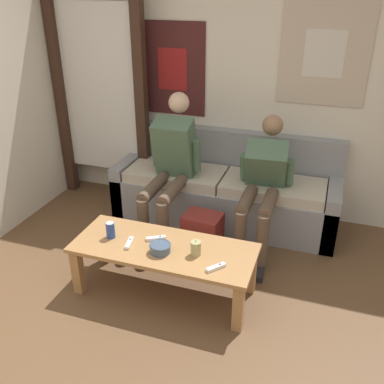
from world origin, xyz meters
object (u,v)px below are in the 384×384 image
at_px(game_controller_near_left, 156,238).
at_px(game_controller_far_center, 216,267).
at_px(ceramic_bowl, 160,247).
at_px(game_controller_near_right, 129,243).
at_px(person_seated_teen, 263,181).
at_px(person_seated_adult, 170,163).
at_px(drink_can_blue, 110,230).
at_px(backpack, 202,236).
at_px(pillar_candle, 196,248).
at_px(coffee_table, 164,254).
at_px(couch, 225,192).

xyz_separation_m(game_controller_near_left, game_controller_far_center, (0.52, -0.20, 0.00)).
bearing_deg(ceramic_bowl, game_controller_near_right, 176.17).
xyz_separation_m(person_seated_teen, game_controller_near_right, (-0.78, -0.96, -0.19)).
height_order(game_controller_near_left, game_controller_far_center, same).
height_order(person_seated_adult, game_controller_near_left, person_seated_adult).
bearing_deg(drink_can_blue, person_seated_adult, 80.98).
relative_size(person_seated_adult, game_controller_far_center, 9.43).
xyz_separation_m(backpack, game_controller_near_left, (-0.20, -0.49, 0.23)).
bearing_deg(pillar_candle, person_seated_teen, 72.61).
height_order(person_seated_teen, drink_can_blue, person_seated_teen).
xyz_separation_m(ceramic_bowl, game_controller_near_left, (-0.09, 0.14, -0.03)).
relative_size(person_seated_teen, backpack, 2.87).
distance_m(person_seated_adult, backpack, 0.70).
relative_size(coffee_table, game_controller_near_left, 9.42).
bearing_deg(drink_can_blue, coffee_table, 1.22).
relative_size(backpack, ceramic_bowl, 2.47).
bearing_deg(ceramic_bowl, pillar_candle, 11.56).
height_order(coffee_table, ceramic_bowl, ceramic_bowl).
bearing_deg(game_controller_far_center, ceramic_bowl, 171.54).
bearing_deg(game_controller_near_left, person_seated_adult, 103.49).
xyz_separation_m(coffee_table, game_controller_near_right, (-0.25, -0.05, 0.08)).
relative_size(backpack, game_controller_near_right, 2.55).
bearing_deg(pillar_candle, game_controller_near_left, 165.73).
bearing_deg(pillar_candle, drink_can_blue, 178.97).
xyz_separation_m(coffee_table, person_seated_adult, (-0.28, 0.87, 0.33)).
distance_m(backpack, game_controller_far_center, 0.79).
distance_m(person_seated_teen, ceramic_bowl, 1.12).
distance_m(person_seated_teen, game_controller_near_right, 1.25).
relative_size(couch, coffee_table, 1.58).
height_order(pillar_candle, game_controller_near_right, pillar_candle).
height_order(backpack, game_controller_far_center, game_controller_far_center).
xyz_separation_m(person_seated_adult, drink_can_blue, (-0.14, -0.88, -0.20)).
bearing_deg(game_controller_near_right, backpack, 59.15).
distance_m(couch, person_seated_adult, 0.66).
relative_size(coffee_table, ceramic_bowl, 8.70).
distance_m(backpack, pillar_candle, 0.65).
bearing_deg(couch, person_seated_adult, -140.48).
xyz_separation_m(backpack, game_controller_far_center, (0.31, -0.68, 0.23)).
bearing_deg(game_controller_far_center, coffee_table, 162.58).
xyz_separation_m(couch, game_controller_near_right, (-0.39, -1.27, 0.12)).
bearing_deg(game_controller_far_center, game_controller_near_left, 158.87).
bearing_deg(couch, ceramic_bowl, -96.07).
xyz_separation_m(couch, pillar_candle, (0.11, -1.23, 0.16)).
xyz_separation_m(pillar_candle, game_controller_near_left, (-0.34, 0.09, -0.04)).
distance_m(coffee_table, game_controller_near_left, 0.13).
bearing_deg(couch, pillar_candle, -84.93).
height_order(person_seated_teen, game_controller_far_center, person_seated_teen).
height_order(game_controller_near_right, game_controller_far_center, same).
xyz_separation_m(coffee_table, person_seated_teen, (0.54, 0.90, 0.27)).
xyz_separation_m(drink_can_blue, game_controller_near_right, (0.17, -0.05, -0.05)).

